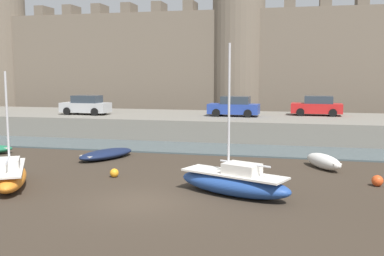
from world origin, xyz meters
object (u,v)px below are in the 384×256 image
at_px(car_quay_centre_west, 317,106).
at_px(sailboat_foreground_centre, 234,182).
at_px(rowboat_midflat_centre, 324,161).
at_px(mooring_buoy_near_channel, 377,181).
at_px(rowboat_foreground_right, 106,154).
at_px(car_quay_west, 234,107).
at_px(car_quay_east, 86,105).
at_px(sailboat_midflat_left, 10,175).
at_px(mooring_buoy_off_centre, 114,173).

bearing_deg(car_quay_centre_west, sailboat_foreground_centre, -101.78).
distance_m(rowboat_midflat_centre, mooring_buoy_near_channel, 4.04).
height_order(rowboat_midflat_centre, car_quay_centre_west, car_quay_centre_west).
relative_size(rowboat_foreground_right, car_quay_west, 1.02).
relative_size(sailboat_foreground_centre, car_quay_centre_west, 1.52).
bearing_deg(car_quay_east, sailboat_midflat_left, -74.58).
relative_size(rowboat_foreground_right, mooring_buoy_near_channel, 8.25).
xyz_separation_m(sailboat_midflat_left, mooring_buoy_off_centre, (3.83, 2.87, -0.33)).
xyz_separation_m(rowboat_midflat_centre, car_quay_centre_west, (0.20, 13.65, 2.01)).
bearing_deg(mooring_buoy_near_channel, rowboat_foreground_right, 166.81).
relative_size(sailboat_foreground_centre, mooring_buoy_off_centre, 14.61).
bearing_deg(sailboat_foreground_centre, mooring_buoy_near_channel, 25.91).
distance_m(mooring_buoy_off_centre, mooring_buoy_near_channel, 12.39).
relative_size(sailboat_foreground_centre, mooring_buoy_near_channel, 12.37).
xyz_separation_m(rowboat_midflat_centre, car_quay_east, (-18.85, 10.26, 2.01)).
distance_m(rowboat_midflat_centre, sailboat_midflat_left, 15.79).
distance_m(car_quay_east, car_quay_centre_west, 19.35).
xyz_separation_m(rowboat_foreground_right, car_quay_centre_west, (12.76, 13.60, 2.13)).
xyz_separation_m(rowboat_foreground_right, sailboat_midflat_left, (-1.46, -7.31, 0.25)).
relative_size(sailboat_midflat_left, mooring_buoy_off_centre, 12.00).
height_order(mooring_buoy_off_centre, car_quay_east, car_quay_east).
xyz_separation_m(mooring_buoy_near_channel, car_quay_centre_west, (-1.96, 17.05, 2.17)).
bearing_deg(car_quay_west, car_quay_centre_west, 17.99).
bearing_deg(car_quay_east, mooring_buoy_off_centre, -59.41).
bearing_deg(mooring_buoy_off_centre, car_quay_centre_west, 60.08).
relative_size(rowboat_midflat_centre, car_quay_east, 0.71).
xyz_separation_m(mooring_buoy_off_centre, car_quay_centre_west, (10.39, 18.05, 2.21)).
bearing_deg(car_quay_centre_west, car_quay_west, -162.01).
relative_size(mooring_buoy_off_centre, car_quay_centre_west, 0.10).
xyz_separation_m(sailboat_foreground_centre, car_quay_west, (-2.42, 17.89, 1.85)).
relative_size(rowboat_midflat_centre, mooring_buoy_off_centre, 6.82).
bearing_deg(car_quay_centre_west, mooring_buoy_near_channel, -83.44).
distance_m(sailboat_foreground_centre, sailboat_midflat_left, 10.08).
xyz_separation_m(sailboat_foreground_centre, car_quay_east, (-14.88, 16.65, 1.85)).
bearing_deg(mooring_buoy_off_centre, mooring_buoy_near_channel, 4.61).
distance_m(rowboat_foreground_right, car_quay_west, 13.19).
xyz_separation_m(mooring_buoy_off_centre, car_quay_east, (-8.67, 14.66, 2.21)).
relative_size(sailboat_foreground_centre, sailboat_midflat_left, 1.22).
bearing_deg(rowboat_foreground_right, car_quay_west, 61.73).
bearing_deg(sailboat_midflat_left, sailboat_foreground_centre, 5.01).
bearing_deg(mooring_buoy_off_centre, car_quay_east, 120.59).
xyz_separation_m(sailboat_midflat_left, car_quay_east, (-4.83, 17.53, 1.88)).
bearing_deg(sailboat_foreground_centre, car_quay_west, 97.70).
xyz_separation_m(mooring_buoy_off_centre, car_quay_west, (3.79, 15.91, 2.21)).
relative_size(sailboat_midflat_left, car_quay_centre_west, 1.25).
distance_m(rowboat_midflat_centre, car_quay_west, 13.32).
bearing_deg(mooring_buoy_off_centre, rowboat_foreground_right, 118.10).
height_order(mooring_buoy_off_centre, car_quay_west, car_quay_west).
height_order(sailboat_foreground_centre, car_quay_east, sailboat_foreground_centre).
distance_m(mooring_buoy_near_channel, car_quay_west, 17.33).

